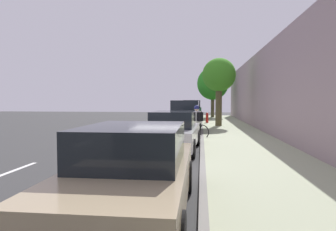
{
  "coord_description": "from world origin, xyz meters",
  "views": [
    {
      "loc": [
        2.26,
        -14.52,
        1.92
      ],
      "look_at": [
        0.5,
        0.58,
        1.14
      ],
      "focal_mm": 30.57,
      "sensor_mm": 36.0,
      "label": 1
    }
  ],
  "objects": [
    {
      "name": "parked_suv_green_end",
      "position": [
        1.31,
        15.66,
        1.03
      ],
      "size": [
        1.99,
        4.71,
        1.99
      ],
      "color": "#1E512D",
      "rests_on": "ground"
    },
    {
      "name": "parked_pickup_grey_far",
      "position": [
        1.21,
        2.97,
        0.9
      ],
      "size": [
        2.13,
        5.35,
        1.95
      ],
      "color": "slate",
      "rests_on": "ground"
    },
    {
      "name": "fire_hydrant",
      "position": [
        2.73,
        9.04,
        0.56
      ],
      "size": [
        0.22,
        0.22,
        0.84
      ],
      "color": "red",
      "rests_on": "sidewalk"
    },
    {
      "name": "parked_sedan_silver_farthest",
      "position": [
        1.24,
        9.87,
        0.75
      ],
      "size": [
        1.96,
        4.46,
        1.52
      ],
      "color": "#B7BABF",
      "rests_on": "ground"
    },
    {
      "name": "street_tree_far_end",
      "position": [
        3.5,
        17.39,
        3.81
      ],
      "size": [
        3.41,
        3.41,
        5.5
      ],
      "color": "brown",
      "rests_on": "sidewalk"
    },
    {
      "name": "sidewalk",
      "position": [
        4.11,
        0.0,
        0.07
      ],
      "size": [
        3.45,
        42.14,
        0.13
      ],
      "primitive_type": "cube",
      "color": "#A7B08D",
      "rests_on": "ground"
    },
    {
      "name": "lane_stripe_centre",
      "position": [
        -2.87,
        -1.07,
        0.0
      ],
      "size": [
        0.14,
        40.0,
        0.01
      ],
      "color": "white",
      "rests_on": "ground"
    },
    {
      "name": "bicycle_at_curb",
      "position": [
        1.84,
        -0.0,
        0.39
      ],
      "size": [
        1.63,
        0.8,
        0.8
      ],
      "color": "black",
      "rests_on": "ground"
    },
    {
      "name": "street_tree_mid_block",
      "position": [
        3.5,
        6.26,
        3.68
      ],
      "size": [
        2.36,
        2.36,
        4.83
      ],
      "color": "brown",
      "rests_on": "sidewalk"
    },
    {
      "name": "parked_sedan_white_mid",
      "position": [
        1.21,
        -3.64,
        0.75
      ],
      "size": [
        1.98,
        4.47,
        1.52
      ],
      "color": "white",
      "rests_on": "ground"
    },
    {
      "name": "curb_edge",
      "position": [
        2.3,
        0.0,
        0.07
      ],
      "size": [
        0.16,
        42.14,
        0.13
      ],
      "primitive_type": "cube",
      "color": "gray",
      "rests_on": "ground"
    },
    {
      "name": "parked_sedan_tan_second",
      "position": [
        1.16,
        -9.96,
        0.75
      ],
      "size": [
        1.86,
        4.41,
        1.52
      ],
      "color": "tan",
      "rests_on": "ground"
    },
    {
      "name": "ground",
      "position": [
        0.0,
        0.0,
        0.0
      ],
      "size": [
        67.42,
        67.42,
        0.0
      ],
      "primitive_type": "plane",
      "color": "#373737"
    },
    {
      "name": "cyclist_with_backpack",
      "position": [
        2.06,
        -0.47,
        1.05
      ],
      "size": [
        0.53,
        0.55,
        1.72
      ],
      "color": "#C6B284",
      "rests_on": "ground"
    },
    {
      "name": "lane_stripe_bike_edge",
      "position": [
        0.83,
        0.0,
        0.0
      ],
      "size": [
        0.12,
        42.14,
        0.01
      ],
      "primitive_type": "cube",
      "color": "white",
      "rests_on": "ground"
    },
    {
      "name": "building_facade",
      "position": [
        6.09,
        0.0,
        2.53
      ],
      "size": [
        0.5,
        42.14,
        5.06
      ],
      "primitive_type": "cube",
      "color": "gray",
      "rests_on": "ground"
    }
  ]
}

